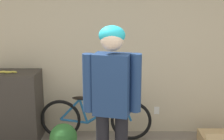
# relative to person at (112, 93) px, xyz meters

# --- Properties ---
(wall_back) EXTENTS (8.00, 0.07, 2.60)m
(wall_back) POSITION_rel_person_xyz_m (0.13, 1.49, 0.21)
(wall_back) COLOR beige
(wall_back) RESTS_ON ground_plane
(side_shelf) EXTENTS (0.71, 0.50, 1.02)m
(side_shelf) POSITION_rel_person_xyz_m (-1.42, 1.19, -0.58)
(side_shelf) COLOR #38332D
(side_shelf) RESTS_ON ground_plane
(person) EXTENTS (0.61, 0.31, 1.80)m
(person) POSITION_rel_person_xyz_m (0.00, 0.00, 0.00)
(person) COLOR black
(person) RESTS_ON ground_plane
(bicycle) EXTENTS (1.64, 0.46, 0.67)m
(bicycle) POSITION_rel_person_xyz_m (-0.25, 1.18, -0.77)
(bicycle) COLOR black
(bicycle) RESTS_ON ground_plane
(banana) EXTENTS (0.28, 0.08, 0.03)m
(banana) POSITION_rel_person_xyz_m (-1.48, 1.14, -0.05)
(banana) COLOR #EAD64C
(banana) RESTS_ON side_shelf
(cardboard_box) EXTENTS (0.52, 0.53, 0.25)m
(cardboard_box) POSITION_rel_person_xyz_m (1.52, 0.98, -1.01)
(cardboard_box) COLOR tan
(cardboard_box) RESTS_ON ground_plane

